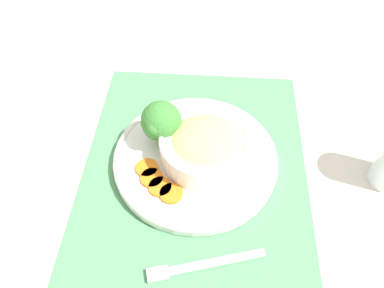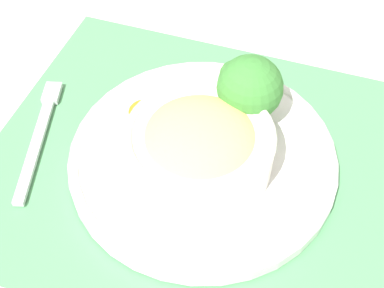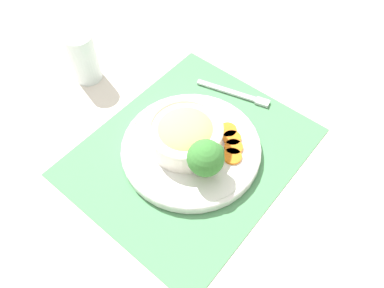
{
  "view_description": "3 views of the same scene",
  "coord_description": "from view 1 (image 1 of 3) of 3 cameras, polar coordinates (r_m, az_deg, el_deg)",
  "views": [
    {
      "loc": [
        -0.41,
        -0.01,
        0.56
      ],
      "look_at": [
        0.01,
        0.01,
        0.04
      ],
      "focal_mm": 35.0,
      "sensor_mm": 36.0,
      "label": 1
    },
    {
      "loc": [
        0.09,
        -0.35,
        0.49
      ],
      "look_at": [
        -0.01,
        -0.01,
        0.04
      ],
      "focal_mm": 50.0,
      "sensor_mm": 36.0,
      "label": 2
    },
    {
      "loc": [
        0.36,
        0.28,
        0.67
      ],
      "look_at": [
        0.0,
        0.01,
        0.04
      ],
      "focal_mm": 35.0,
      "sensor_mm": 36.0,
      "label": 3
    }
  ],
  "objects": [
    {
      "name": "ground_plane",
      "position": [
        0.69,
        0.51,
        -2.9
      ],
      "size": [
        4.0,
        4.0,
        0.0
      ],
      "primitive_type": "plane",
      "color": "beige"
    },
    {
      "name": "placemat",
      "position": [
        0.69,
        0.51,
        -2.8
      ],
      "size": [
        0.5,
        0.42,
        0.0
      ],
      "color": "#4C8C59",
      "rests_on": "ground_plane"
    },
    {
      "name": "plate",
      "position": [
        0.68,
        0.52,
        -2.15
      ],
      "size": [
        0.3,
        0.3,
        0.02
      ],
      "color": "white",
      "rests_on": "placemat"
    },
    {
      "name": "bowl",
      "position": [
        0.65,
        1.87,
        -0.21
      ],
      "size": [
        0.16,
        0.16,
        0.07
      ],
      "color": "silver",
      "rests_on": "plate"
    },
    {
      "name": "broccoli_floret",
      "position": [
        0.66,
        -4.73,
        3.42
      ],
      "size": [
        0.07,
        0.07,
        0.09
      ],
      "color": "#759E51",
      "rests_on": "plate"
    },
    {
      "name": "carrot_slice_near",
      "position": [
        0.66,
        -6.88,
        -3.64
      ],
      "size": [
        0.04,
        0.04,
        0.01
      ],
      "color": "orange",
      "rests_on": "plate"
    },
    {
      "name": "carrot_slice_middle",
      "position": [
        0.65,
        -6.13,
        -5.18
      ],
      "size": [
        0.04,
        0.04,
        0.01
      ],
      "color": "orange",
      "rests_on": "plate"
    },
    {
      "name": "carrot_slice_far",
      "position": [
        0.64,
        -4.88,
        -6.52
      ],
      "size": [
        0.04,
        0.04,
        0.01
      ],
      "color": "orange",
      "rests_on": "plate"
    },
    {
      "name": "carrot_slice_extra",
      "position": [
        0.63,
        -3.18,
        -7.56
      ],
      "size": [
        0.04,
        0.04,
        0.01
      ],
      "color": "orange",
      "rests_on": "plate"
    },
    {
      "name": "fork",
      "position": [
        0.59,
        0.41,
        -18.18
      ],
      "size": [
        0.06,
        0.18,
        0.01
      ],
      "rotation": [
        0.0,
        0.0,
        0.23
      ],
      "color": "silver",
      "rests_on": "placemat"
    }
  ]
}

